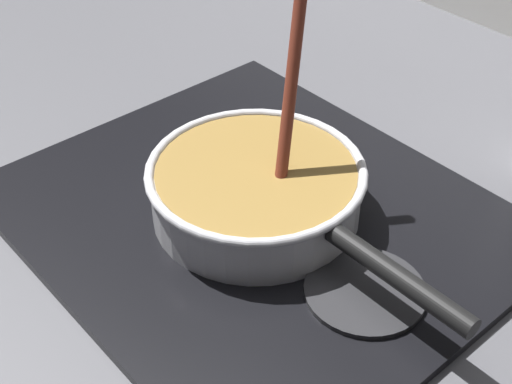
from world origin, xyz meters
TOP-DOWN VIEW (x-y plane):
  - ground at (0.00, 0.00)m, footprint 2.40×1.60m
  - hob_plate at (0.06, 0.14)m, footprint 0.56×0.48m
  - burner_ring at (0.06, 0.14)m, footprint 0.19×0.19m
  - spare_burner at (0.23, 0.14)m, footprint 0.13×0.13m
  - cooking_pan at (0.06, 0.15)m, footprint 0.42×0.25m

SIDE VIEW (x-z plane):
  - ground at x=0.00m, z-range -0.04..0.00m
  - hob_plate at x=0.06m, z-range 0.00..0.01m
  - spare_burner at x=0.23m, z-range 0.01..0.02m
  - burner_ring at x=0.06m, z-range 0.01..0.02m
  - cooking_pan at x=0.06m, z-range -0.10..0.20m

